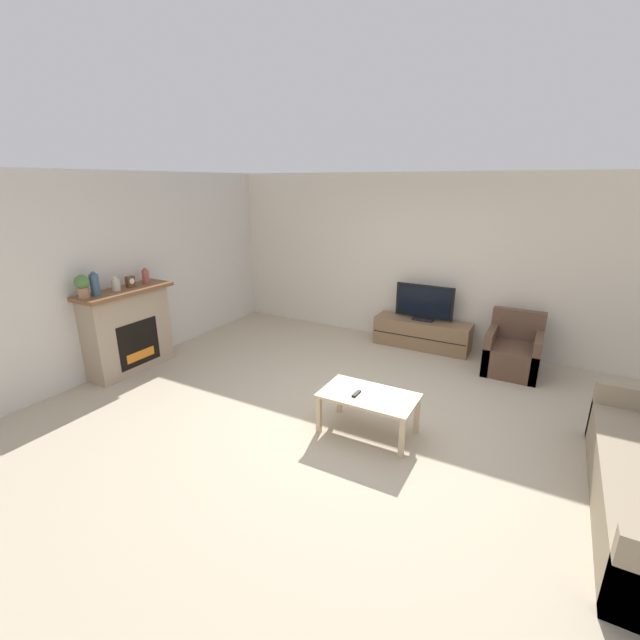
% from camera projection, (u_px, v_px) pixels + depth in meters
% --- Properties ---
extents(ground_plane, '(24.00, 24.00, 0.00)m').
position_uv_depth(ground_plane, '(353.00, 412.00, 4.97)').
color(ground_plane, tan).
extents(wall_back, '(12.00, 0.06, 2.70)m').
position_uv_depth(wall_back, '(426.00, 261.00, 6.81)').
color(wall_back, beige).
rests_on(wall_back, ground).
extents(wall_left, '(0.06, 12.00, 2.70)m').
position_uv_depth(wall_left, '(135.00, 269.00, 6.15)').
color(wall_left, beige).
rests_on(wall_left, ground).
extents(fireplace, '(0.50, 1.28, 1.18)m').
position_uv_depth(fireplace, '(128.00, 329.00, 5.93)').
color(fireplace, tan).
rests_on(fireplace, ground).
extents(mantel_vase_left, '(0.11, 0.11, 0.31)m').
position_uv_depth(mantel_vase_left, '(95.00, 284.00, 5.38)').
color(mantel_vase_left, '#385670').
rests_on(mantel_vase_left, fireplace).
extents(mantel_vase_centre_left, '(0.11, 0.11, 0.19)m').
position_uv_depth(mantel_vase_centre_left, '(116.00, 284.00, 5.64)').
color(mantel_vase_centre_left, beige).
rests_on(mantel_vase_centre_left, fireplace).
extents(mantel_vase_right, '(0.10, 0.10, 0.23)m').
position_uv_depth(mantel_vase_right, '(145.00, 276.00, 6.03)').
color(mantel_vase_right, '#994C3D').
rests_on(mantel_vase_right, fireplace).
extents(mantel_clock, '(0.08, 0.11, 0.15)m').
position_uv_depth(mantel_clock, '(130.00, 282.00, 5.83)').
color(mantel_clock, brown).
rests_on(mantel_clock, fireplace).
extents(potted_plant, '(0.18, 0.18, 0.30)m').
position_uv_depth(potted_plant, '(82.00, 285.00, 5.24)').
color(potted_plant, '#936B4C').
rests_on(potted_plant, fireplace).
extents(tv_stand, '(1.50, 0.45, 0.46)m').
position_uv_depth(tv_stand, '(422.00, 334.00, 6.87)').
color(tv_stand, brown).
rests_on(tv_stand, ground).
extents(tv, '(0.91, 0.18, 0.57)m').
position_uv_depth(tv, '(424.00, 304.00, 6.71)').
color(tv, black).
rests_on(tv, tv_stand).
extents(armchair, '(0.70, 0.76, 0.83)m').
position_uv_depth(armchair, '(513.00, 353.00, 5.98)').
color(armchair, brown).
rests_on(armchair, ground).
extents(coffee_table, '(0.99, 0.57, 0.45)m').
position_uv_depth(coffee_table, '(368.00, 400.00, 4.46)').
color(coffee_table, '#CCB289').
rests_on(coffee_table, ground).
extents(remote, '(0.04, 0.15, 0.02)m').
position_uv_depth(remote, '(356.00, 394.00, 4.44)').
color(remote, black).
rests_on(remote, coffee_table).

